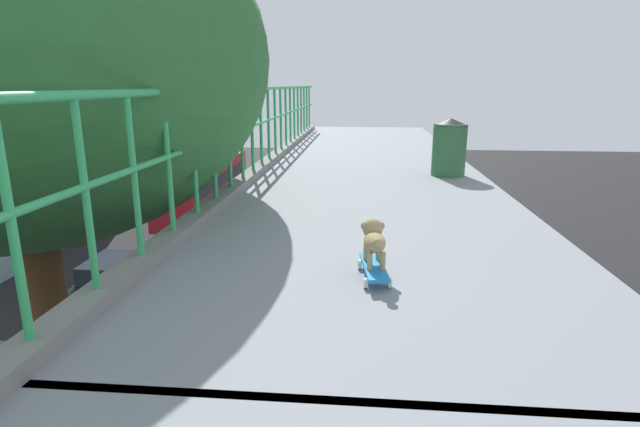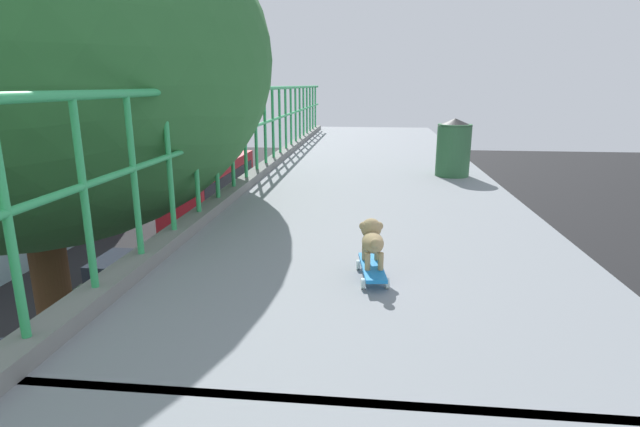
% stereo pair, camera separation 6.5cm
% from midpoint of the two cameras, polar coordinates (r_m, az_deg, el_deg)
% --- Properties ---
extents(car_grey_fifth, '(1.80, 4.46, 1.43)m').
position_cam_midpoint_polar(car_grey_fifth, '(15.44, -16.58, -12.69)').
color(car_grey_fifth, slate).
rests_on(car_grey_fifth, ground).
extents(car_black_sixth, '(1.83, 4.34, 1.41)m').
position_cam_midpoint_polar(car_black_sixth, '(19.69, -22.48, -7.03)').
color(car_black_sixth, black).
rests_on(car_black_sixth, ground).
extents(car_blue_seventh, '(1.94, 3.93, 1.38)m').
position_cam_midpoint_polar(car_blue_seventh, '(20.68, -10.59, -5.16)').
color(car_blue_seventh, navy).
rests_on(car_blue_seventh, ground).
extents(city_bus, '(2.66, 10.69, 3.16)m').
position_cam_midpoint_polar(city_bus, '(30.31, -12.33, 3.35)').
color(city_bus, '#B41C23').
rests_on(city_bus, ground).
extents(roadside_tree_mid, '(5.43, 5.43, 9.86)m').
position_cam_midpoint_polar(roadside_tree_mid, '(6.38, -31.20, 14.60)').
color(roadside_tree_mid, brown).
rests_on(roadside_tree_mid, ground).
extents(toy_skateboard, '(0.23, 0.53, 0.09)m').
position_cam_midpoint_polar(toy_skateboard, '(3.34, 6.60, -6.33)').
color(toy_skateboard, '#1D80D5').
rests_on(toy_skateboard, overpass_deck).
extents(small_dog, '(0.18, 0.37, 0.29)m').
position_cam_midpoint_polar(small_dog, '(3.33, 6.62, -2.84)').
color(small_dog, tan).
rests_on(small_dog, toy_skateboard).
extents(litter_bin, '(0.48, 0.48, 0.81)m').
position_cam_midpoint_polar(litter_bin, '(7.26, 15.44, 7.45)').
color(litter_bin, '#33673F').
rests_on(litter_bin, overpass_deck).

